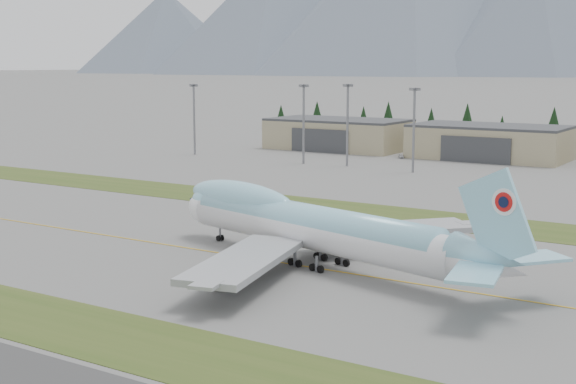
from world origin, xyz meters
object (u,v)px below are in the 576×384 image
Objects in this scene: service_vehicle_a at (401,158)px; hangar_left at (338,134)px; boeing_747_freighter at (311,226)px; hangar_center at (489,142)px.

hangar_left is at bearing 122.70° from service_vehicle_a.
boeing_747_freighter is 1.41× the size of hangar_center.
boeing_747_freighter is 18.45× the size of service_vehicle_a.
hangar_left is 55.00m from hangar_center.
hangar_left and hangar_center have the same top height.
hangar_left is at bearing 180.00° from hangar_center.
hangar_center is at bearing -3.26° from service_vehicle_a.
service_vehicle_a is (30.79, -13.86, -5.39)m from hangar_left.
hangar_center is (-22.18, 148.09, -0.47)m from boeing_747_freighter.
hangar_center is 13.11× the size of service_vehicle_a.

